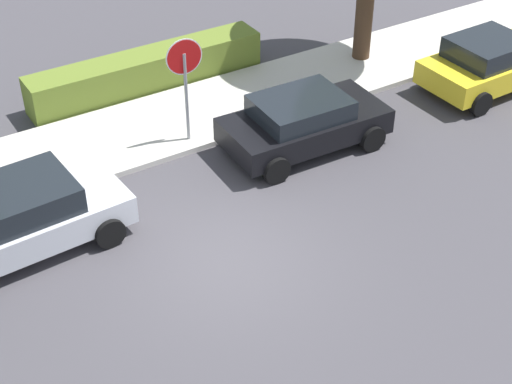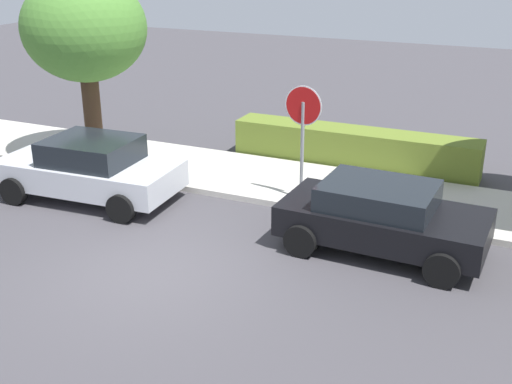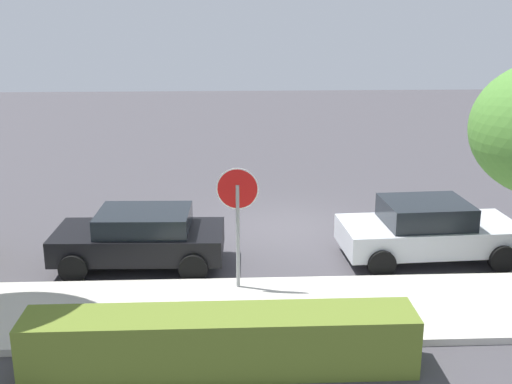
# 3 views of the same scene
# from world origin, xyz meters

# --- Properties ---
(ground_plane) EXTENTS (60.00, 60.00, 0.00)m
(ground_plane) POSITION_xyz_m (0.00, 0.00, 0.00)
(ground_plane) COLOR #423F44
(sidewalk_curb) EXTENTS (32.00, 2.87, 0.14)m
(sidewalk_curb) POSITION_xyz_m (0.00, 5.15, 0.07)
(sidewalk_curb) COLOR beige
(sidewalk_curb) RESTS_ON ground_plane
(stop_sign) EXTENTS (0.87, 0.10, 2.73)m
(stop_sign) POSITION_xyz_m (1.36, 4.16, 1.91)
(stop_sign) COLOR gray
(stop_sign) RESTS_ON ground_plane
(parked_car_black) EXTENTS (3.93, 2.16, 1.35)m
(parked_car_black) POSITION_xyz_m (3.58, 2.59, 0.72)
(parked_car_black) COLOR black
(parked_car_black) RESTS_ON ground_plane
(parked_car_silver) EXTENTS (4.26, 2.28, 1.45)m
(parked_car_silver) POSITION_xyz_m (-3.20, 2.48, 0.74)
(parked_car_silver) COLOR silver
(parked_car_silver) RESTS_ON ground_plane
(parked_car_yellow) EXTENTS (3.90, 2.14, 1.45)m
(parked_car_yellow) POSITION_xyz_m (9.48, 2.43, 0.74)
(parked_car_yellow) COLOR yellow
(parked_car_yellow) RESTS_ON ground_plane
(front_yard_hedge) EXTENTS (6.47, 0.98, 1.02)m
(front_yard_hedge) POSITION_xyz_m (1.71, 7.16, 0.51)
(front_yard_hedge) COLOR olive
(front_yard_hedge) RESTS_ON ground_plane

